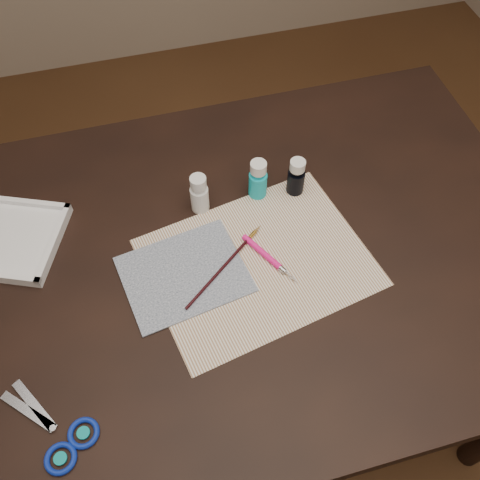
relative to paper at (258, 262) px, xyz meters
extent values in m
cube|color=#422614|center=(-0.03, 0.03, -0.76)|extent=(3.50, 3.50, 0.02)
cube|color=black|center=(-0.03, 0.03, -0.38)|extent=(1.30, 0.90, 0.75)
cube|color=white|center=(0.00, 0.00, 0.00)|extent=(0.48, 0.40, 0.00)
cube|color=#112039|center=(-0.15, 0.01, 0.00)|extent=(0.26, 0.22, 0.00)
cylinder|color=silver|center=(-0.08, 0.17, 0.05)|extent=(0.05, 0.05, 0.10)
cylinder|color=#11BCD0|center=(0.05, 0.17, 0.05)|extent=(0.04, 0.04, 0.10)
cylinder|color=black|center=(0.13, 0.16, 0.05)|extent=(0.05, 0.05, 0.09)
cube|color=white|center=(-0.48, 0.18, 0.01)|extent=(0.26, 0.26, 0.02)
camera|label=1|loc=(-0.19, -0.55, 0.91)|focal=40.00mm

